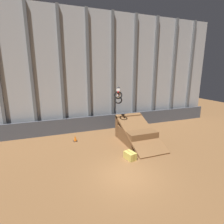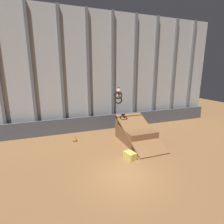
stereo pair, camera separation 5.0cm
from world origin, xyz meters
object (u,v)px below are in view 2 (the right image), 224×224
object	(u,v)px
rider_bike_solo	(118,95)
hay_bale_trackside	(130,156)
dirt_ramp	(135,132)
traffic_cone_near_ramp	(75,138)

from	to	relation	value
rider_bike_solo	hay_bale_trackside	world-z (taller)	rider_bike_solo
dirt_ramp	traffic_cone_near_ramp	size ratio (longest dim) A/B	8.94
rider_bike_solo	hay_bale_trackside	distance (m)	5.75
dirt_ramp	hay_bale_trackside	bearing A→B (deg)	-123.28
dirt_ramp	traffic_cone_near_ramp	xyz separation A→B (m)	(-5.37, 1.74, -0.51)
dirt_ramp	rider_bike_solo	world-z (taller)	rider_bike_solo
rider_bike_solo	traffic_cone_near_ramp	distance (m)	5.71
dirt_ramp	hay_bale_trackside	distance (m)	3.77
rider_bike_solo	hay_bale_trackside	size ratio (longest dim) A/B	1.81
dirt_ramp	hay_bale_trackside	world-z (taller)	dirt_ramp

